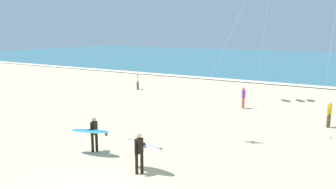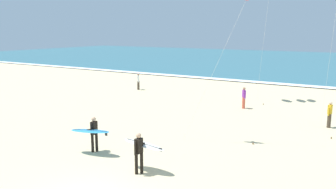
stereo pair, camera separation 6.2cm
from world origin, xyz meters
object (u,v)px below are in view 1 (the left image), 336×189
surfer_trailing (141,148)px  bystander_purple_top (243,98)px  surfer_lead (92,132)px  bystander_white_top (138,81)px  bystander_yellow_top (329,114)px

surfer_trailing → bystander_purple_top: (-0.48, 13.45, -0.23)m
surfer_trailing → bystander_purple_top: bearing=92.0°
surfer_lead → surfer_trailing: bearing=-11.1°
surfer_trailing → bystander_white_top: surfer_trailing is taller
surfer_lead → bystander_yellow_top: surfer_lead is taller
bystander_white_top → bystander_yellow_top: same height
surfer_lead → bystander_yellow_top: 13.77m
surfer_lead → bystander_white_top: surfer_lead is taller
surfer_lead → bystander_yellow_top: bearing=49.9°
surfer_trailing → bystander_yellow_top: bearing=63.5°
surfer_lead → bystander_purple_top: (2.81, 12.80, -0.23)m
surfer_lead → bystander_white_top: bearing=119.5°
bystander_white_top → bystander_purple_top: same height
bystander_white_top → bystander_yellow_top: size_ratio=1.00×
bystander_yellow_top → bystander_white_top: bearing=164.6°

